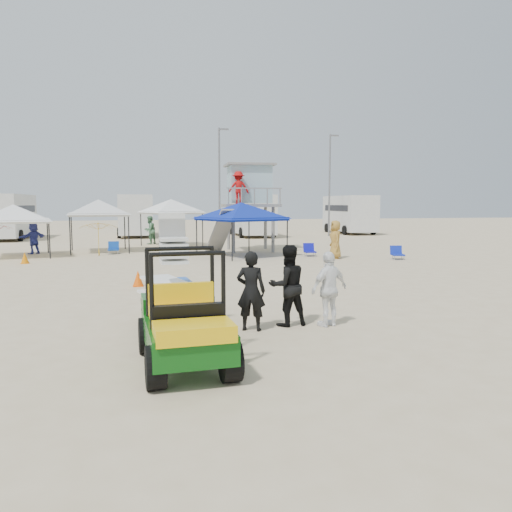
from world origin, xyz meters
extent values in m
plane|color=beige|center=(0.00, 0.00, 0.00)|extent=(140.00, 140.00, 0.00)
cube|color=#0B4A0F|center=(-1.60, -1.27, 0.54)|extent=(1.38, 2.54, 0.43)
cube|color=yellow|center=(-1.60, -1.27, 0.81)|extent=(1.17, 0.76, 0.24)
cylinder|color=black|center=(-2.14, -2.16, 0.32)|extent=(0.32, 0.65, 0.63)
cube|color=black|center=(-1.60, 1.03, 0.49)|extent=(1.47, 2.05, 0.12)
cylinder|color=black|center=(-2.17, 1.03, 0.26)|extent=(0.24, 0.53, 0.52)
imported|color=black|center=(-0.10, 0.73, 0.83)|extent=(0.71, 0.59, 1.65)
imported|color=black|center=(0.75, 0.98, 0.87)|extent=(0.94, 0.78, 1.74)
imported|color=white|center=(1.60, 0.73, 0.81)|extent=(1.02, 0.72, 1.61)
cylinder|color=gray|center=(2.30, 16.61, 1.21)|extent=(0.17, 0.17, 2.42)
cube|color=gray|center=(3.36, 17.67, 2.50)|extent=(3.02, 3.02, 0.15)
cube|color=#97B7C2|center=(3.36, 17.97, 3.63)|extent=(2.30, 2.02, 2.03)
imported|color=#B20F0F|center=(2.59, 16.71, 3.42)|extent=(1.10, 0.63, 1.70)
cylinder|color=black|center=(0.77, 13.52, 0.95)|extent=(0.06, 0.06, 1.91)
pyramid|color=#0E259D|center=(2.39, 15.14, 2.66)|extent=(4.49, 4.49, 0.80)
cube|color=#0E259D|center=(2.39, 15.14, 1.86)|extent=(4.49, 4.49, 0.18)
cylinder|color=black|center=(-6.14, 17.38, 1.03)|extent=(0.06, 0.06, 2.07)
pyramid|color=silver|center=(-4.70, 18.81, 2.82)|extent=(3.35, 3.35, 0.80)
cube|color=silver|center=(-4.70, 18.81, 2.02)|extent=(3.35, 3.35, 0.18)
pyramid|color=white|center=(-8.50, 17.03, 2.56)|extent=(3.79, 3.79, 0.80)
cube|color=white|center=(-8.50, 17.03, 1.76)|extent=(3.79, 3.79, 0.18)
cylinder|color=black|center=(-2.13, 20.31, 1.06)|extent=(0.06, 0.06, 2.11)
pyramid|color=white|center=(-0.73, 21.71, 2.86)|extent=(3.86, 3.86, 0.80)
cube|color=white|center=(-0.73, 21.71, 2.06)|extent=(3.86, 3.86, 0.18)
imported|color=gold|center=(-4.54, 16.67, 0.86)|extent=(2.35, 2.38, 1.72)
cone|color=#F95707|center=(-2.48, 6.88, 0.25)|extent=(0.34, 0.34, 0.50)
cone|color=orange|center=(-7.41, 14.05, 0.25)|extent=(0.34, 0.34, 0.50)
cube|color=#0F42A8|center=(-3.91, 17.49, 0.22)|extent=(0.54, 0.50, 0.06)
cube|color=#0F42A8|center=(-3.91, 17.73, 0.42)|extent=(0.54, 0.18, 0.44)
cylinder|color=#B2B2B7|center=(-4.13, 17.29, 0.10)|extent=(0.03, 0.03, 0.20)
cube|color=#1013AF|center=(5.69, 14.26, 0.22)|extent=(0.57, 0.54, 0.06)
cube|color=#1013AF|center=(5.69, 14.50, 0.42)|extent=(0.55, 0.21, 0.44)
cylinder|color=#B2B2B7|center=(5.47, 14.06, 0.10)|extent=(0.03, 0.03, 0.20)
cube|color=#0F24A5|center=(9.25, 12.00, 0.22)|extent=(0.65, 0.62, 0.06)
cube|color=#0F24A5|center=(9.25, 12.24, 0.42)|extent=(0.57, 0.30, 0.44)
cylinder|color=#B2B2B7|center=(9.03, 11.80, 0.10)|extent=(0.03, 0.03, 0.20)
cube|color=silver|center=(-12.00, 30.00, 1.75)|extent=(2.50, 6.80, 3.00)
cube|color=black|center=(-12.00, 30.00, 2.20)|extent=(2.54, 5.44, 0.50)
cube|color=silver|center=(-3.00, 31.50, 1.75)|extent=(2.50, 6.50, 3.00)
cube|color=black|center=(-3.00, 31.50, 2.20)|extent=(2.54, 5.20, 0.50)
cylinder|color=black|center=(-4.25, 29.42, 0.40)|extent=(0.25, 0.80, 0.80)
cube|color=silver|center=(6.00, 30.00, 1.75)|extent=(2.50, 7.00, 3.00)
cube|color=black|center=(6.00, 30.00, 2.20)|extent=(2.54, 5.60, 0.50)
cylinder|color=black|center=(4.75, 27.76, 0.40)|extent=(0.25, 0.80, 0.80)
cube|color=silver|center=(15.00, 31.50, 1.75)|extent=(2.50, 6.60, 3.00)
cube|color=black|center=(15.00, 31.50, 2.20)|extent=(2.54, 5.28, 0.50)
cylinder|color=black|center=(13.75, 29.39, 0.40)|extent=(0.25, 0.80, 0.80)
cylinder|color=slate|center=(3.00, 27.00, 4.00)|extent=(0.14, 0.14, 8.00)
cylinder|color=slate|center=(12.00, 28.50, 4.00)|extent=(0.14, 0.14, 8.00)
imported|color=#518762|center=(-2.03, 23.49, 0.90)|extent=(1.10, 1.11, 1.81)
imported|color=#353E9F|center=(-7.92, 18.41, 0.82)|extent=(1.35, 1.48, 1.65)
imported|color=#AA7C30|center=(6.53, 13.03, 0.91)|extent=(0.64, 0.93, 1.81)
camera|label=1|loc=(-2.15, -9.17, 2.62)|focal=35.00mm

